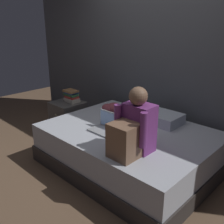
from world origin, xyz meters
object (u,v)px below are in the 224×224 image
nightstand (68,118)px  pillow (159,117)px  book_stack (72,96)px  person_sitting (133,129)px  laptop (106,126)px  bed (128,148)px  clothes_pile (113,108)px

nightstand → pillow: size_ratio=0.96×
book_stack → person_sitting: bearing=-17.6°
laptop → pillow: bearing=66.1°
bed → book_stack: (-1.26, 0.12, 0.39)m
person_sitting → book_stack: person_sitting is taller
person_sitting → laptop: size_ratio=2.05×
person_sitting → laptop: 0.63m
person_sitting → pillow: 0.92m
nightstand → clothes_pile: 0.82m
book_stack → clothes_pile: 0.72m
bed → nightstand: bearing=177.3°
pillow → clothes_pile: (-0.70, -0.12, -0.01)m
bed → book_stack: book_stack is taller
bed → book_stack: 1.32m
bed → laptop: size_ratio=6.25×
nightstand → book_stack: size_ratio=2.26×
nightstand → pillow: 1.50m
book_stack → clothes_pile: bearing=17.4°
book_stack → laptop: bearing=-17.3°
pillow → clothes_pile: same height
clothes_pile → nightstand: bearing=-159.4°
laptop → nightstand: bearing=166.0°
clothes_pile → bed: bearing=-30.0°
book_stack → clothes_pile: size_ratio=0.82×
nightstand → clothes_pile: size_ratio=1.86×
laptop → pillow: laptop is taller
nightstand → bed: bearing=-2.7°
person_sitting → laptop: bearing=161.9°
bed → nightstand: (-1.30, 0.06, 0.02)m
bed → clothes_pile: 0.73m
laptop → book_stack: bearing=162.7°
person_sitting → pillow: size_ratio=1.17×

